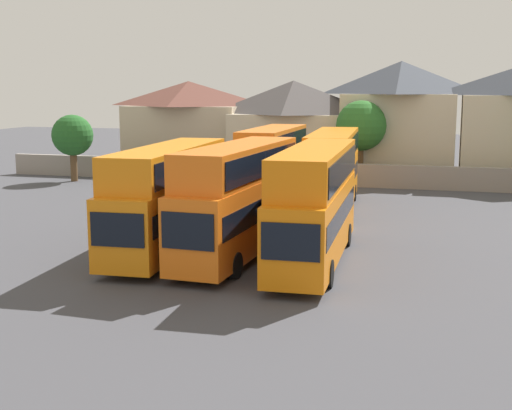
# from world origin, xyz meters

# --- Properties ---
(ground) EXTENTS (140.00, 140.00, 0.00)m
(ground) POSITION_xyz_m (0.00, 18.00, 0.00)
(ground) COLOR #424247
(depot_boundary_wall) EXTENTS (56.00, 0.50, 1.80)m
(depot_boundary_wall) POSITION_xyz_m (0.00, 23.90, 0.90)
(depot_boundary_wall) COLOR gray
(depot_boundary_wall) RESTS_ON ground
(bus_1) EXTENTS (3.20, 11.89, 4.95)m
(bus_1) POSITION_xyz_m (-3.57, 0.38, 2.79)
(bus_1) COLOR orange
(bus_1) RESTS_ON ground
(bus_2) EXTENTS (3.03, 11.25, 5.14)m
(bus_2) POSITION_xyz_m (-0.03, 0.11, 2.89)
(bus_2) COLOR orange
(bus_2) RESTS_ON ground
(bus_3) EXTENTS (2.93, 11.89, 5.09)m
(bus_3) POSITION_xyz_m (3.52, 0.02, 2.86)
(bus_3) COLOR orange
(bus_3) RESTS_ON ground
(bus_4) EXTENTS (2.71, 10.34, 5.08)m
(bus_4) POSITION_xyz_m (-1.88, 13.77, 2.86)
(bus_4) COLOR orange
(bus_4) RESTS_ON ground
(bus_5) EXTENTS (3.41, 11.78, 4.91)m
(bus_5) POSITION_xyz_m (2.09, 13.62, 2.76)
(bus_5) COLOR orange
(bus_5) RESTS_ON ground
(house_terrace_left) EXTENTS (11.25, 7.56, 8.22)m
(house_terrace_left) POSITION_xyz_m (-14.39, 31.36, 4.19)
(house_terrace_left) COLOR #C6B293
(house_terrace_left) RESTS_ON ground
(house_terrace_centre) EXTENTS (10.93, 6.77, 8.25)m
(house_terrace_centre) POSITION_xyz_m (-4.11, 30.11, 4.22)
(house_terrace_centre) COLOR beige
(house_terrace_centre) RESTS_ON ground
(house_terrace_right) EXTENTS (9.71, 8.21, 9.86)m
(house_terrace_right) POSITION_xyz_m (5.04, 30.99, 5.03)
(house_terrace_right) COLOR beige
(house_terrace_right) RESTS_ON ground
(tree_behind_wall) EXTENTS (3.36, 3.36, 5.47)m
(tree_behind_wall) POSITION_xyz_m (-20.57, 20.90, 3.74)
(tree_behind_wall) COLOR brown
(tree_behind_wall) RESTS_ON ground
(tree_right_of_lot) EXTENTS (4.05, 4.05, 6.65)m
(tree_right_of_lot) POSITION_xyz_m (2.30, 26.40, 4.58)
(tree_right_of_lot) COLOR brown
(tree_right_of_lot) RESTS_ON ground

